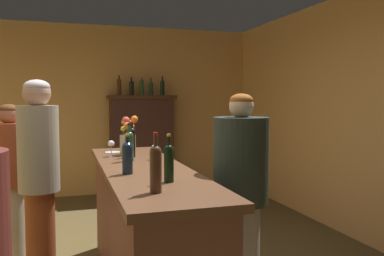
% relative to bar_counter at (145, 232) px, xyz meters
% --- Properties ---
extents(wall_back, '(5.71, 0.12, 2.76)m').
position_rel_bar_counter_xyz_m(wall_back, '(-0.31, 3.74, 0.85)').
color(wall_back, tan).
rests_on(wall_back, ground).
extents(bar_counter, '(0.63, 2.55, 1.04)m').
position_rel_bar_counter_xyz_m(bar_counter, '(0.00, 0.00, 0.00)').
color(bar_counter, brown).
rests_on(bar_counter, ground).
extents(display_cabinet, '(1.09, 0.39, 1.63)m').
position_rel_bar_counter_xyz_m(display_cabinet, '(0.61, 3.45, 0.32)').
color(display_cabinet, '#39211B').
rests_on(display_cabinet, ground).
extents(wine_bottle_pinot, '(0.07, 0.07, 0.28)m').
position_rel_bar_counter_xyz_m(wine_bottle_pinot, '(-0.17, -0.28, 0.64)').
color(wine_bottle_pinot, '#172536').
rests_on(wine_bottle_pinot, bar_counter).
extents(wine_bottle_rose, '(0.07, 0.07, 0.32)m').
position_rel_bar_counter_xyz_m(wine_bottle_rose, '(-0.06, 0.31, 0.66)').
color(wine_bottle_rose, '#254A2B').
rests_on(wine_bottle_rose, bar_counter).
extents(wine_bottle_malbec, '(0.07, 0.07, 0.33)m').
position_rel_bar_counter_xyz_m(wine_bottle_malbec, '(-0.10, -0.89, 0.66)').
color(wine_bottle_malbec, '#493220').
rests_on(wine_bottle_malbec, bar_counter).
extents(wine_bottle_riesling, '(0.06, 0.06, 0.30)m').
position_rel_bar_counter_xyz_m(wine_bottle_riesling, '(0.04, -0.63, 0.65)').
color(wine_bottle_riesling, black).
rests_on(wine_bottle_riesling, bar_counter).
extents(wine_bottle_syrah, '(0.06, 0.06, 0.32)m').
position_rel_bar_counter_xyz_m(wine_bottle_syrah, '(-0.01, 0.53, 0.66)').
color(wine_bottle_syrah, black).
rests_on(wine_bottle_syrah, bar_counter).
extents(wine_glass_front, '(0.06, 0.06, 0.15)m').
position_rel_bar_counter_xyz_m(wine_glass_front, '(-0.18, 0.64, 0.62)').
color(wine_glass_front, white).
rests_on(wine_glass_front, bar_counter).
extents(wine_glass_mid, '(0.06, 0.06, 0.13)m').
position_rel_bar_counter_xyz_m(wine_glass_mid, '(0.16, 0.34, 0.61)').
color(wine_glass_mid, white).
rests_on(wine_glass_mid, bar_counter).
extents(flower_arrangement, '(0.17, 0.16, 0.36)m').
position_rel_bar_counter_xyz_m(flower_arrangement, '(-0.01, 0.73, 0.67)').
color(flower_arrangement, tan).
rests_on(flower_arrangement, bar_counter).
extents(cheese_plate, '(0.16, 0.16, 0.01)m').
position_rel_bar_counter_xyz_m(cheese_plate, '(-0.14, 0.86, 0.52)').
color(cheese_plate, white).
rests_on(cheese_plate, bar_counter).
extents(display_bottle_left, '(0.07, 0.07, 0.33)m').
position_rel_bar_counter_xyz_m(display_bottle_left, '(0.25, 3.45, 1.25)').
color(display_bottle_left, '#482814').
rests_on(display_bottle_left, display_cabinet).
extents(display_bottle_midleft, '(0.08, 0.08, 0.30)m').
position_rel_bar_counter_xyz_m(display_bottle_midleft, '(0.45, 3.45, 1.23)').
color(display_bottle_midleft, black).
rests_on(display_bottle_midleft, display_cabinet).
extents(display_bottle_center, '(0.06, 0.06, 0.31)m').
position_rel_bar_counter_xyz_m(display_bottle_center, '(0.61, 3.45, 1.24)').
color(display_bottle_center, '#225028').
rests_on(display_bottle_center, display_cabinet).
extents(display_bottle_midright, '(0.07, 0.07, 0.28)m').
position_rel_bar_counter_xyz_m(display_bottle_midright, '(0.76, 3.45, 1.23)').
color(display_bottle_midright, '#193A22').
rests_on(display_bottle_midright, display_cabinet).
extents(display_bottle_right, '(0.07, 0.07, 0.32)m').
position_rel_bar_counter_xyz_m(display_bottle_right, '(0.95, 3.45, 1.24)').
color(display_bottle_right, black).
rests_on(display_bottle_right, display_cabinet).
extents(patron_tall, '(0.31, 0.31, 1.71)m').
position_rel_bar_counter_xyz_m(patron_tall, '(-0.77, 0.23, 0.44)').
color(patron_tall, brown).
rests_on(patron_tall, ground).
extents(patron_by_cabinet, '(0.32, 0.32, 1.52)m').
position_rel_bar_counter_xyz_m(patron_by_cabinet, '(-1.05, 0.87, 0.31)').
color(patron_by_cabinet, '#B0AC8A').
rests_on(patron_by_cabinet, ground).
extents(bartender, '(0.40, 0.40, 1.60)m').
position_rel_bar_counter_xyz_m(bartender, '(0.63, -0.41, 0.34)').
color(bartender, gray).
rests_on(bartender, ground).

